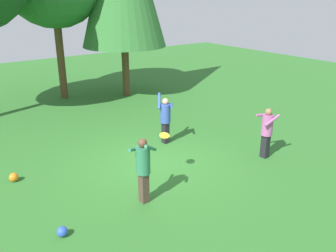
{
  "coord_description": "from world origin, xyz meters",
  "views": [
    {
      "loc": [
        -5.38,
        -8.09,
        4.81
      ],
      "look_at": [
        0.58,
        0.07,
        1.05
      ],
      "focal_mm": 38.44,
      "sensor_mm": 36.0,
      "label": 1
    }
  ],
  "objects_px": {
    "person_thrower": "(165,117)",
    "ball_blue": "(62,232)",
    "person_catcher": "(143,165)",
    "frisbee": "(165,136)",
    "ball_orange": "(14,177)",
    "person_bystander": "(267,129)"
  },
  "relations": [
    {
      "from": "person_catcher",
      "to": "ball_blue",
      "type": "bearing_deg",
      "value": 151.72
    },
    {
      "from": "person_catcher",
      "to": "frisbee",
      "type": "xyz_separation_m",
      "value": [
        1.12,
        0.69,
        0.26
      ]
    },
    {
      "from": "person_thrower",
      "to": "person_catcher",
      "type": "relative_size",
      "value": 1.04
    },
    {
      "from": "person_thrower",
      "to": "ball_blue",
      "type": "relative_size",
      "value": 7.51
    },
    {
      "from": "frisbee",
      "to": "person_thrower",
      "type": "bearing_deg",
      "value": 53.71
    },
    {
      "from": "person_thrower",
      "to": "ball_blue",
      "type": "distance_m",
      "value": 5.52
    },
    {
      "from": "person_bystander",
      "to": "ball_blue",
      "type": "distance_m",
      "value": 6.55
    },
    {
      "from": "frisbee",
      "to": "ball_orange",
      "type": "height_order",
      "value": "frisbee"
    },
    {
      "from": "person_catcher",
      "to": "ball_blue",
      "type": "distance_m",
      "value": 2.29
    },
    {
      "from": "person_catcher",
      "to": "frisbee",
      "type": "bearing_deg",
      "value": 0.0
    },
    {
      "from": "person_thrower",
      "to": "person_catcher",
      "type": "bearing_deg",
      "value": -7.61
    },
    {
      "from": "frisbee",
      "to": "ball_blue",
      "type": "relative_size",
      "value": 1.33
    },
    {
      "from": "person_catcher",
      "to": "person_thrower",
      "type": "bearing_deg",
      "value": 14.36
    },
    {
      "from": "person_catcher",
      "to": "ball_orange",
      "type": "xyz_separation_m",
      "value": [
        -2.31,
        2.92,
        -0.87
      ]
    },
    {
      "from": "ball_blue",
      "to": "person_bystander",
      "type": "bearing_deg",
      "value": 0.53
    },
    {
      "from": "person_catcher",
      "to": "ball_orange",
      "type": "height_order",
      "value": "person_catcher"
    },
    {
      "from": "person_catcher",
      "to": "ball_blue",
      "type": "relative_size",
      "value": 7.23
    },
    {
      "from": "person_thrower",
      "to": "person_bystander",
      "type": "bearing_deg",
      "value": 69.72
    },
    {
      "from": "person_bystander",
      "to": "ball_blue",
      "type": "xyz_separation_m",
      "value": [
        -6.5,
        -0.06,
        -0.82
      ]
    },
    {
      "from": "person_catcher",
      "to": "frisbee",
      "type": "distance_m",
      "value": 1.34
    },
    {
      "from": "person_bystander",
      "to": "ball_orange",
      "type": "distance_m",
      "value": 7.38
    },
    {
      "from": "frisbee",
      "to": "person_bystander",
      "type": "bearing_deg",
      "value": -13.07
    }
  ]
}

